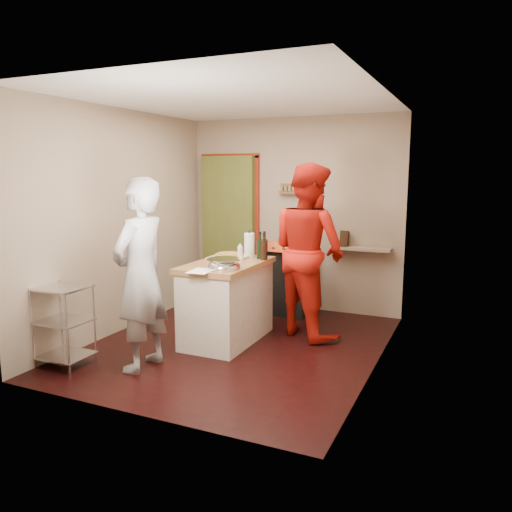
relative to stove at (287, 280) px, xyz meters
The scene contains 10 objects.
floor 1.49m from the stove, 91.94° to the right, with size 3.50×3.50×0.00m, color black.
back_wall 1.03m from the stove, 152.49° to the left, with size 3.00×0.44×2.60m.
left_wall 2.27m from the stove, 137.40° to the right, with size 0.04×3.50×2.60m, color gray.
right_wall 2.20m from the stove, 44.44° to the right, with size 0.04×3.50×2.60m, color gray.
ceiling 2.59m from the stove, 91.94° to the right, with size 3.00×3.50×0.02m, color white.
stove is the anchor object (origin of this frame).
wire_shelving 2.94m from the stove, 116.85° to the right, with size 0.48×0.40×0.80m.
island 1.34m from the stove, 99.25° to the right, with size 0.70×1.30×1.20m.
person_stripe 2.48m from the stove, 104.10° to the right, with size 0.67×0.44×1.83m, color #B5B5BA.
person_red 1.05m from the stove, 54.23° to the right, with size 0.96×0.75×1.98m, color #AA140B.
Camera 1 is at (2.33, -4.69, 1.87)m, focal length 35.00 mm.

